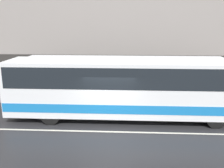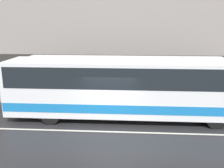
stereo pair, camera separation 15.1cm
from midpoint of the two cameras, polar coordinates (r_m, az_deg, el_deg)
ground_plane at (r=11.99m, az=-0.60°, el=-10.85°), size 60.00×60.00×0.00m
sidewalk at (r=17.01m, az=0.78°, el=-2.93°), size 60.00×2.81×0.18m
building_facade at (r=17.82m, az=1.11°, el=14.93°), size 60.00×0.35×11.06m
lane_stripe at (r=11.99m, az=-0.60°, el=-10.83°), size 54.00×0.14×0.01m
transit_bus at (r=13.07m, az=3.17°, el=-0.24°), size 12.18×2.50×3.24m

